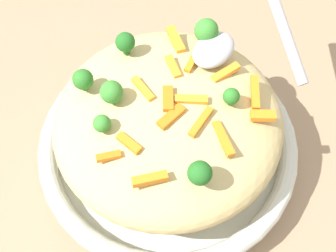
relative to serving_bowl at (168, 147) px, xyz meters
The scene contains 26 objects.
ground_plane 0.03m from the serving_bowl, ahead, with size 2.40×2.40×0.00m, color #9E7F60.
serving_bowl is the anchor object (origin of this frame).
pasta_mound 0.06m from the serving_bowl, ahead, with size 0.25×0.25×0.08m, color #D1BA7A.
carrot_piece_0 0.12m from the serving_bowl, behind, with size 0.03×0.01×0.01m, color orange.
carrot_piece_1 0.13m from the serving_bowl, behind, with size 0.02×0.01×0.01m, color orange.
carrot_piece_2 0.11m from the serving_bowl, 51.14° to the right, with size 0.03×0.01×0.01m, color orange.
carrot_piece_3 0.12m from the serving_bowl, 19.62° to the right, with size 0.04×0.01×0.01m, color orange.
carrot_piece_4 0.12m from the serving_bowl, 87.20° to the right, with size 0.04×0.01×0.01m, color orange.
carrot_piece_5 0.11m from the serving_bowl, 100.66° to the left, with size 0.03×0.01×0.01m, color orange.
carrot_piece_6 0.14m from the serving_bowl, 61.09° to the right, with size 0.03×0.01×0.01m, color orange.
carrot_piece_7 0.10m from the serving_bowl, 114.86° to the left, with size 0.03×0.01×0.01m, color orange.
carrot_piece_8 0.10m from the serving_bowl, 133.17° to the right, with size 0.03×0.01×0.01m, color orange.
carrot_piece_9 0.13m from the serving_bowl, 43.71° to the right, with size 0.04×0.01×0.01m, color orange.
carrot_piece_10 0.13m from the serving_bowl, 152.80° to the right, with size 0.03×0.01×0.01m, color orange.
carrot_piece_11 0.13m from the serving_bowl, 32.72° to the left, with size 0.04×0.01×0.01m, color orange.
carrot_piece_12 0.11m from the serving_bowl, 31.29° to the left, with size 0.03×0.01×0.01m, color orange.
carrot_piece_13 0.12m from the serving_bowl, 11.23° to the left, with size 0.03×0.01×0.01m, color orange.
carrot_piece_14 0.11m from the serving_bowl, 87.53° to the right, with size 0.04×0.01×0.01m, color orange.
broccoli_floret_0 0.14m from the serving_bowl, 71.95° to the left, with size 0.02×0.02×0.03m.
broccoli_floret_1 0.14m from the serving_bowl, 123.04° to the right, with size 0.02×0.02×0.03m.
broccoli_floret_2 0.13m from the serving_bowl, 153.48° to the left, with size 0.02×0.02×0.02m.
broccoli_floret_3 0.13m from the serving_bowl, 51.74° to the right, with size 0.02×0.02×0.02m.
broccoli_floret_4 0.14m from the serving_bowl, 115.14° to the left, with size 0.02×0.02×0.03m.
broccoli_floret_5 0.13m from the serving_bowl, 125.88° to the left, with size 0.02×0.02×0.03m.
broccoli_floret_6 0.15m from the serving_bowl, 11.48° to the left, with size 0.03×0.03×0.04m.
serving_spoon 0.15m from the serving_bowl, 10.29° to the right, with size 0.13×0.12×0.07m.
Camera 1 is at (-0.21, -0.16, 0.51)m, focal length 48.57 mm.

